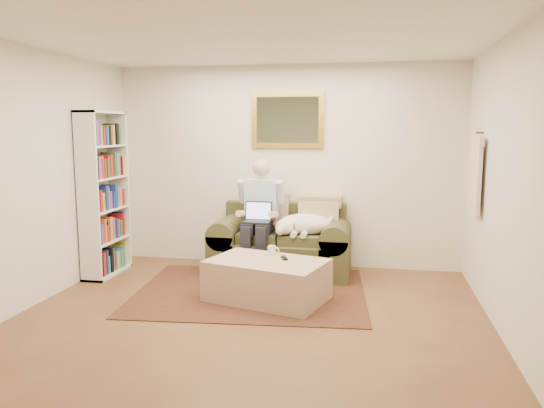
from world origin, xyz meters
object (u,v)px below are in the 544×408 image
(laptop, at_px, (258,216))
(ottoman, at_px, (267,280))
(seated_man, at_px, (259,218))
(sleeping_dog, at_px, (305,224))
(coffee_mug, at_px, (272,250))
(bookshelf, at_px, (104,194))
(sofa, at_px, (281,250))

(laptop, xyz_separation_m, ottoman, (0.29, -0.84, -0.53))
(seated_man, distance_m, sleeping_dog, 0.56)
(laptop, bearing_deg, ottoman, -71.20)
(ottoman, bearing_deg, coffee_mug, 89.19)
(laptop, xyz_separation_m, bookshelf, (-1.87, -0.22, 0.25))
(ottoman, bearing_deg, sleeping_dog, 74.60)
(sofa, bearing_deg, sleeping_dog, -15.74)
(sofa, relative_size, bookshelf, 0.84)
(ottoman, relative_size, coffee_mug, 11.84)
(seated_man, bearing_deg, sofa, 31.45)
(sleeping_dog, height_order, ottoman, sleeping_dog)
(ottoman, bearing_deg, bookshelf, 163.85)
(ottoman, relative_size, bookshelf, 0.59)
(seated_man, relative_size, bookshelf, 0.71)
(sofa, bearing_deg, coffee_mug, -87.40)
(sofa, xyz_separation_m, seated_man, (-0.25, -0.16, 0.42))
(seated_man, xyz_separation_m, sleeping_dog, (0.56, 0.07, -0.06))
(sofa, relative_size, seated_man, 1.19)
(laptop, distance_m, bookshelf, 1.90)
(seated_man, distance_m, coffee_mug, 0.76)
(laptop, distance_m, coffee_mug, 0.72)
(sleeping_dog, bearing_deg, laptop, -166.36)
(bookshelf, bearing_deg, ottoman, -16.15)
(seated_man, xyz_separation_m, bookshelf, (-1.87, -0.28, 0.29))
(laptop, bearing_deg, sofa, 41.02)
(sofa, height_order, bookshelf, bookshelf)
(seated_man, height_order, laptop, seated_man)
(sofa, distance_m, bookshelf, 2.28)
(sleeping_dog, relative_size, bookshelf, 0.35)
(seated_man, height_order, bookshelf, bookshelf)
(seated_man, bearing_deg, bookshelf, -171.39)
(sofa, height_order, coffee_mug, sofa)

